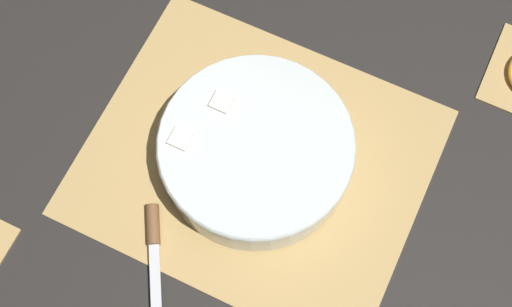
% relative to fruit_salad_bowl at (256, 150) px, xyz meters
% --- Properties ---
extents(ground_plane, '(6.00, 6.00, 0.00)m').
position_rel_fruit_salad_bowl_xyz_m(ground_plane, '(0.00, 0.00, -0.05)').
color(ground_plane, black).
extents(bamboo_mat_center, '(0.47, 0.39, 0.01)m').
position_rel_fruit_salad_bowl_xyz_m(bamboo_mat_center, '(0.00, 0.00, -0.04)').
color(bamboo_mat_center, tan).
rests_on(bamboo_mat_center, ground_plane).
extents(fruit_salad_bowl, '(0.27, 0.27, 0.08)m').
position_rel_fruit_salad_bowl_xyz_m(fruit_salad_bowl, '(0.00, 0.00, 0.00)').
color(fruit_salad_bowl, silver).
rests_on(fruit_salad_bowl, bamboo_mat_center).
extents(paring_knife, '(0.08, 0.13, 0.02)m').
position_rel_fruit_salad_bowl_xyz_m(paring_knife, '(-0.08, -0.15, -0.03)').
color(paring_knife, silver).
rests_on(paring_knife, bamboo_mat_center).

